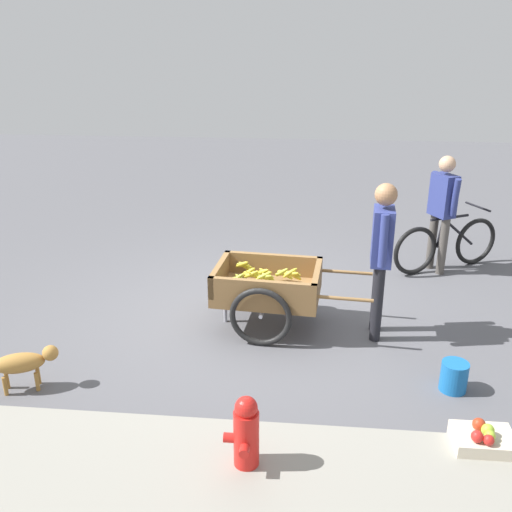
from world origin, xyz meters
The scene contains 9 objects.
ground_plane centered at (0.00, 0.00, 0.00)m, with size 24.00×24.00×0.00m, color #56565B.
fruit_cart centered at (-0.23, 0.24, 0.44)m, with size 1.71×0.99×0.71m.
vendor_person centered at (-1.38, 0.34, 0.98)m, with size 0.23×0.54×1.64m.
bicycle centered at (-2.50, -1.59, 0.35)m, with size 1.50×0.82×0.85m.
cyclist_person centered at (-2.36, -1.52, 0.93)m, with size 0.33×0.55×1.56m.
dog centered at (1.82, 1.64, 0.27)m, with size 0.64×0.33×0.40m.
fire_hydrant centered at (-0.26, 2.53, 0.33)m, with size 0.25×0.25×0.67m.
plastic_bucket centered at (-1.97, 1.29, 0.14)m, with size 0.24×0.24×0.27m, color #1966B2.
apple_crate centered at (-1.97, 2.18, 0.13)m, with size 0.44×0.32×0.32m.
Camera 1 is at (-0.63, 5.67, 2.93)m, focal length 39.27 mm.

